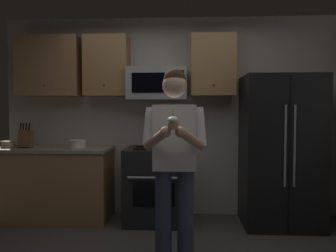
{
  "coord_description": "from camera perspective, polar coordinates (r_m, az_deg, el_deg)",
  "views": [
    {
      "loc": [
        0.23,
        -2.85,
        1.4
      ],
      "look_at": [
        0.06,
        0.2,
        1.25
      ],
      "focal_mm": 36.7,
      "sensor_mm": 36.0,
      "label": 1
    }
  ],
  "objects": [
    {
      "name": "cabinet_row_upper",
      "position": [
        4.51,
        -9.14,
        9.76
      ],
      "size": [
        2.78,
        0.36,
        0.76
      ],
      "color": "#9E7247"
    },
    {
      "name": "bowl_large_white",
      "position": [
        4.44,
        -14.81,
        -2.84
      ],
      "size": [
        0.21,
        0.21,
        0.1
      ],
      "color": "white",
      "rests_on": "counter_left"
    },
    {
      "name": "wall_back",
      "position": [
        4.6,
        0.36,
        1.55
      ],
      "size": [
        4.4,
        0.1,
        2.6
      ],
      "primitive_type": "cube",
      "color": "beige",
      "rests_on": "ground"
    },
    {
      "name": "oven_range",
      "position": [
        4.33,
        -1.92,
        -9.73
      ],
      "size": [
        0.76,
        0.7,
        0.93
      ],
      "color": "black",
      "rests_on": "ground"
    },
    {
      "name": "knife_block",
      "position": [
        4.66,
        -22.54,
        -1.92
      ],
      "size": [
        0.16,
        0.15,
        0.32
      ],
      "color": "brown",
      "rests_on": "counter_left"
    },
    {
      "name": "counter_left",
      "position": [
        4.65,
        -18.29,
        -9.0
      ],
      "size": [
        1.44,
        0.66,
        0.92
      ],
      "color": "#9E7247",
      "rests_on": "ground"
    },
    {
      "name": "refrigerator",
      "position": [
        4.34,
        18.19,
        -3.95
      ],
      "size": [
        0.9,
        0.75,
        1.8
      ],
      "color": "black",
      "rests_on": "ground"
    },
    {
      "name": "bowl_small_colored",
      "position": [
        4.78,
        -25.05,
        -2.71
      ],
      "size": [
        0.18,
        0.18,
        0.08
      ],
      "color": "beige",
      "rests_on": "counter_left"
    },
    {
      "name": "person",
      "position": [
        3.07,
        1.09,
        -4.77
      ],
      "size": [
        0.6,
        0.48,
        1.76
      ],
      "color": "#383F59",
      "rests_on": "ground"
    },
    {
      "name": "cupcake",
      "position": [
        2.72,
        0.83,
        0.53
      ],
      "size": [
        0.09,
        0.09,
        0.17
      ],
      "color": "#A87F56"
    },
    {
      "name": "microwave",
      "position": [
        4.35,
        -1.8,
        7.01
      ],
      "size": [
        0.74,
        0.41,
        0.4
      ],
      "color": "#9EA0A5"
    }
  ]
}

